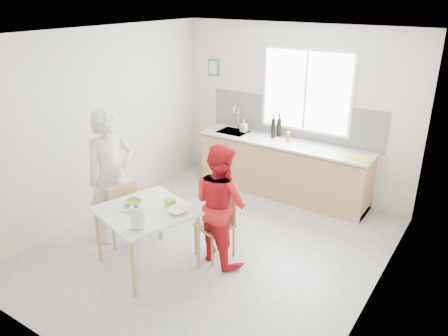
% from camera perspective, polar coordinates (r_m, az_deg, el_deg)
% --- Properties ---
extents(ground, '(4.50, 4.50, 0.00)m').
position_cam_1_polar(ground, '(5.85, -1.27, -10.31)').
color(ground, '#B7B7B2').
rests_on(ground, ground).
extents(room_shell, '(4.50, 4.50, 4.50)m').
position_cam_1_polar(room_shell, '(5.15, -1.43, 5.31)').
color(room_shell, silver).
rests_on(room_shell, ground).
extents(window, '(1.50, 0.06, 1.30)m').
position_cam_1_polar(window, '(6.95, 10.69, 9.85)').
color(window, white).
rests_on(window, room_shell).
extents(backsplash, '(3.00, 0.02, 0.65)m').
position_cam_1_polar(backsplash, '(7.15, 8.99, 6.38)').
color(backsplash, white).
rests_on(backsplash, room_shell).
extents(picture_frame, '(0.22, 0.03, 0.28)m').
position_cam_1_polar(picture_frame, '(7.75, -1.42, 12.98)').
color(picture_frame, '#3A803F').
rests_on(picture_frame, room_shell).
extents(kitchen_counter, '(2.84, 0.64, 1.37)m').
position_cam_1_polar(kitchen_counter, '(7.16, 7.59, -0.35)').
color(kitchen_counter, tan).
rests_on(kitchen_counter, ground).
extents(dining_table, '(1.23, 1.23, 0.76)m').
position_cam_1_polar(dining_table, '(5.25, -10.14, -6.15)').
color(dining_table, white).
rests_on(dining_table, ground).
extents(chair_left, '(0.51, 0.51, 0.89)m').
position_cam_1_polar(chair_left, '(5.88, -13.39, -5.28)').
color(chair_left, tan).
rests_on(chair_left, ground).
extents(chair_far, '(0.50, 0.50, 0.87)m').
position_cam_1_polar(chair_far, '(5.49, -0.72, -6.86)').
color(chair_far, tan).
rests_on(chair_far, ground).
extents(person_white, '(0.60, 0.75, 1.79)m').
position_cam_1_polar(person_white, '(5.85, -14.49, -1.14)').
color(person_white, silver).
rests_on(person_white, ground).
extents(person_red, '(0.87, 0.76, 1.52)m').
position_cam_1_polar(person_red, '(5.26, -0.43, -4.72)').
color(person_red, red).
rests_on(person_red, ground).
extents(bowl_green, '(0.24, 0.24, 0.06)m').
position_cam_1_polar(bowl_green, '(5.34, -11.77, -4.47)').
color(bowl_green, '#96C42D').
rests_on(bowl_green, dining_table).
extents(bowl_white, '(0.28, 0.28, 0.05)m').
position_cam_1_polar(bowl_white, '(5.08, -6.07, -5.55)').
color(bowl_white, white).
rests_on(bowl_white, dining_table).
extents(milk_jug, '(0.20, 0.15, 0.26)m').
position_cam_1_polar(milk_jug, '(4.78, -11.25, -6.27)').
color(milk_jug, white).
rests_on(milk_jug, dining_table).
extents(green_box, '(0.12, 0.12, 0.09)m').
position_cam_1_polar(green_box, '(5.24, -7.03, -4.48)').
color(green_box, '#92C22C').
rests_on(green_box, dining_table).
extents(spoon, '(0.16, 0.02, 0.01)m').
position_cam_1_polar(spoon, '(5.18, -12.76, -5.66)').
color(spoon, '#A5A5AA').
rests_on(spoon, dining_table).
extents(cutting_board, '(0.41, 0.35, 0.01)m').
position_cam_1_polar(cutting_board, '(6.50, 17.31, 1.24)').
color(cutting_board, '#B0D531').
rests_on(cutting_board, kitchen_counter).
extents(wine_bottle_a, '(0.07, 0.07, 0.32)m').
position_cam_1_polar(wine_bottle_a, '(7.09, 6.45, 5.17)').
color(wine_bottle_a, black).
rests_on(wine_bottle_a, kitchen_counter).
extents(wine_bottle_b, '(0.07, 0.07, 0.30)m').
position_cam_1_polar(wine_bottle_b, '(7.19, 7.18, 5.29)').
color(wine_bottle_b, black).
rests_on(wine_bottle_b, kitchen_counter).
extents(jar_amber, '(0.06, 0.06, 0.16)m').
position_cam_1_polar(jar_amber, '(6.97, 8.38, 4.07)').
color(jar_amber, olive).
rests_on(jar_amber, kitchen_counter).
extents(soap_bottle, '(0.11, 0.11, 0.21)m').
position_cam_1_polar(soap_bottle, '(7.39, 2.63, 5.54)').
color(soap_bottle, '#999999').
rests_on(soap_bottle, kitchen_counter).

